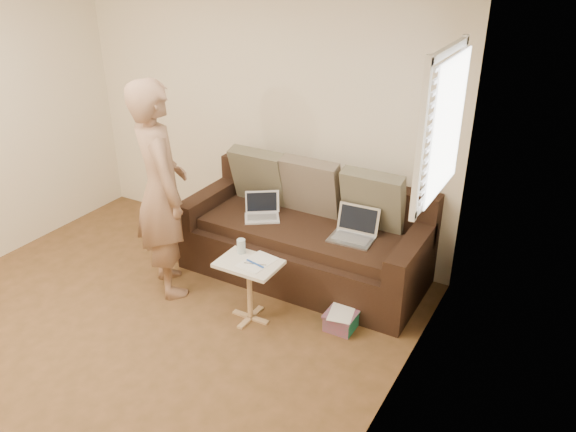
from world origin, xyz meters
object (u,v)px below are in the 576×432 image
object	(u,v)px
sofa	(304,234)
laptop_silver	(351,240)
person	(161,190)
laptop_white	(262,219)
striped_box	(341,320)
drinking_glass	(241,246)
side_table	(250,291)

from	to	relation	value
sofa	laptop_silver	xyz separation A→B (m)	(0.48, -0.06, 0.10)
person	laptop_white	bearing A→B (deg)	-93.97
striped_box	laptop_white	bearing A→B (deg)	154.87
person	drinking_glass	distance (m)	0.84
laptop_white	sofa	bearing A→B (deg)	-21.61
sofa	drinking_glass	world-z (taller)	sofa
laptop_silver	drinking_glass	bearing A→B (deg)	-138.40
person	side_table	size ratio (longest dim) A/B	3.49
sofa	drinking_glass	bearing A→B (deg)	-104.75
laptop_white	side_table	distance (m)	0.85
person	side_table	xyz separation A→B (m)	(0.90, -0.06, -0.67)
side_table	drinking_glass	size ratio (longest dim) A/B	4.51
person	drinking_glass	world-z (taller)	person
laptop_white	striped_box	bearing A→B (deg)	-59.11
laptop_silver	striped_box	world-z (taller)	laptop_silver
sofa	person	size ratio (longest dim) A/B	1.16
sofa	striped_box	world-z (taller)	sofa
laptop_silver	side_table	xyz separation A→B (m)	(-0.54, -0.77, -0.25)
sofa	person	xyz separation A→B (m)	(-0.95, -0.76, 0.52)
person	striped_box	world-z (taller)	person
laptop_silver	sofa	bearing A→B (deg)	170.17
striped_box	drinking_glass	bearing A→B (deg)	-169.80
person	striped_box	bearing A→B (deg)	-137.58
laptop_silver	person	distance (m)	1.66
sofa	striped_box	xyz separation A→B (m)	(0.65, -0.58, -0.35)
side_table	laptop_silver	bearing A→B (deg)	54.76
sofa	side_table	xyz separation A→B (m)	(-0.06, -0.82, -0.15)
drinking_glass	side_table	bearing A→B (deg)	-36.28
sofa	laptop_white	size ratio (longest dim) A/B	7.03
laptop_silver	striped_box	bearing A→B (deg)	-75.41
sofa	person	distance (m)	1.33
side_table	sofa	bearing A→B (deg)	85.95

